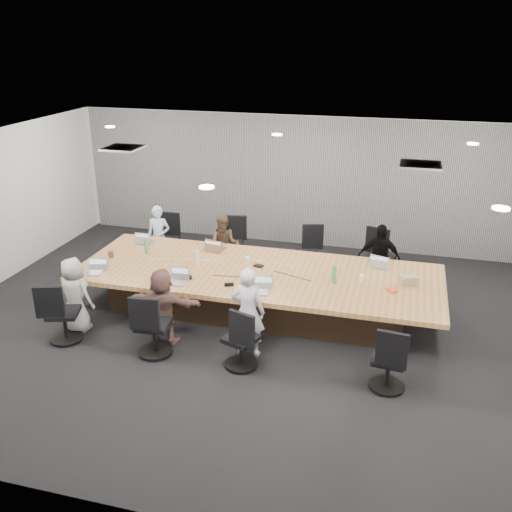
% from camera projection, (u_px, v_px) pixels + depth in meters
% --- Properties ---
extents(floor, '(10.00, 8.00, 0.00)m').
position_uv_depth(floor, '(250.00, 325.00, 9.26)').
color(floor, black).
rests_on(floor, ground).
extents(ceiling, '(10.00, 8.00, 0.00)m').
position_uv_depth(ceiling, '(249.00, 154.00, 8.22)').
color(ceiling, white).
rests_on(ceiling, wall_back).
extents(wall_back, '(10.00, 0.00, 2.80)m').
position_uv_depth(wall_back, '(299.00, 181.00, 12.32)').
color(wall_back, silver).
rests_on(wall_back, ground).
extents(wall_front, '(10.00, 0.00, 2.80)m').
position_uv_depth(wall_front, '(129.00, 395.00, 5.16)').
color(wall_front, silver).
rests_on(wall_front, ground).
extents(curtain, '(9.80, 0.04, 2.80)m').
position_uv_depth(curtain, '(299.00, 182.00, 12.25)').
color(curtain, gray).
rests_on(curtain, ground).
extents(conference_table, '(6.00, 2.20, 0.74)m').
position_uv_depth(conference_table, '(258.00, 290.00, 9.56)').
color(conference_table, '#2F2115').
rests_on(conference_table, ground).
extents(chair_0, '(0.53, 0.53, 0.75)m').
position_uv_depth(chair_0, '(167.00, 244.00, 11.67)').
color(chair_0, black).
rests_on(chair_0, ground).
extents(chair_1, '(0.67, 0.67, 0.85)m').
position_uv_depth(chair_1, '(230.00, 248.00, 11.32)').
color(chair_1, black).
rests_on(chair_1, ground).
extents(chair_2, '(0.63, 0.63, 0.76)m').
position_uv_depth(chair_2, '(307.00, 257.00, 10.96)').
color(chair_2, black).
rests_on(chair_2, ground).
extents(chair_3, '(0.72, 0.72, 0.84)m').
position_uv_depth(chair_3, '(379.00, 263.00, 10.62)').
color(chair_3, black).
rests_on(chair_3, ground).
extents(chair_4, '(0.66, 0.66, 0.78)m').
position_uv_depth(chair_4, '(64.00, 317.00, 8.67)').
color(chair_4, black).
rests_on(chair_4, ground).
extents(chair_5, '(0.59, 0.59, 0.81)m').
position_uv_depth(chair_5, '(154.00, 329.00, 8.31)').
color(chair_5, black).
rests_on(chair_5, ground).
extents(chair_6, '(0.64, 0.64, 0.74)m').
position_uv_depth(chair_6, '(241.00, 343.00, 8.00)').
color(chair_6, black).
rests_on(chair_6, ground).
extents(chair_7, '(0.55, 0.55, 0.75)m').
position_uv_depth(chair_7, '(389.00, 364.00, 7.51)').
color(chair_7, black).
rests_on(chair_7, ground).
extents(person_0, '(0.50, 0.36, 1.27)m').
position_uv_depth(person_0, '(159.00, 237.00, 11.26)').
color(person_0, silver).
rests_on(person_0, ground).
extents(laptop_0, '(0.31, 0.21, 0.02)m').
position_uv_depth(laptop_0, '(146.00, 241.00, 10.72)').
color(laptop_0, '#B2B2B7').
rests_on(laptop_0, conference_table).
extents(person_1, '(0.66, 0.55, 1.20)m').
position_uv_depth(person_1, '(224.00, 245.00, 10.94)').
color(person_1, brown).
rests_on(person_1, ground).
extents(laptop_1, '(0.40, 0.31, 0.02)m').
position_uv_depth(laptop_1, '(215.00, 248.00, 10.39)').
color(laptop_1, '#8C6647').
rests_on(laptop_1, conference_table).
extents(person_3, '(0.76, 0.32, 1.28)m').
position_uv_depth(person_3, '(379.00, 258.00, 10.22)').
color(person_3, black).
rests_on(person_3, ground).
extents(laptop_3, '(0.37, 0.29, 0.02)m').
position_uv_depth(laptop_3, '(377.00, 264.00, 9.69)').
color(laptop_3, '#B2B2B7').
rests_on(laptop_3, conference_table).
extents(person_4, '(0.64, 0.47, 1.22)m').
position_uv_depth(person_4, '(75.00, 295.00, 8.90)').
color(person_4, '#A7ADA7').
rests_on(person_4, ground).
extents(laptop_4, '(0.35, 0.28, 0.02)m').
position_uv_depth(laptop_4, '(92.00, 273.00, 9.34)').
color(laptop_4, '#B2B2B7').
rests_on(laptop_4, conference_table).
extents(person_5, '(1.13, 0.40, 1.21)m').
position_uv_depth(person_5, '(163.00, 306.00, 8.54)').
color(person_5, brown).
rests_on(person_5, ground).
extents(laptop_5, '(0.31, 0.22, 0.02)m').
position_uv_depth(laptop_5, '(176.00, 283.00, 8.98)').
color(laptop_5, '#B2B2B7').
rests_on(laptop_5, conference_table).
extents(person_6, '(0.51, 0.33, 1.38)m').
position_uv_depth(person_6, '(248.00, 312.00, 8.19)').
color(person_6, silver).
rests_on(person_6, ground).
extents(laptop_6, '(0.36, 0.28, 0.02)m').
position_uv_depth(laptop_6, '(258.00, 292.00, 8.66)').
color(laptop_6, '#B2B2B7').
rests_on(laptop_6, conference_table).
extents(bottle_green_left, '(0.09, 0.09, 0.24)m').
position_uv_depth(bottle_green_left, '(146.00, 247.00, 10.13)').
color(bottle_green_left, '#4B9255').
rests_on(bottle_green_left, conference_table).
extents(bottle_green_right, '(0.08, 0.08, 0.28)m').
position_uv_depth(bottle_green_right, '(334.00, 274.00, 8.98)').
color(bottle_green_right, '#4B9255').
rests_on(bottle_green_right, conference_table).
extents(bottle_clear, '(0.07, 0.07, 0.24)m').
position_uv_depth(bottle_clear, '(197.00, 258.00, 9.66)').
color(bottle_clear, silver).
rests_on(bottle_clear, conference_table).
extents(cup_white_far, '(0.10, 0.10, 0.11)m').
position_uv_depth(cup_white_far, '(247.00, 260.00, 9.73)').
color(cup_white_far, white).
rests_on(cup_white_far, conference_table).
extents(cup_white_near, '(0.10, 0.10, 0.10)m').
position_uv_depth(cup_white_near, '(362.00, 278.00, 9.05)').
color(cup_white_near, white).
rests_on(cup_white_near, conference_table).
extents(mug_brown, '(0.11, 0.11, 0.11)m').
position_uv_depth(mug_brown, '(111.00, 254.00, 10.00)').
color(mug_brown, brown).
rests_on(mug_brown, conference_table).
extents(mic_left, '(0.19, 0.16, 0.03)m').
position_uv_depth(mic_left, '(187.00, 278.00, 9.15)').
color(mic_left, black).
rests_on(mic_left, conference_table).
extents(mic_right, '(0.17, 0.13, 0.03)m').
position_uv_depth(mic_right, '(258.00, 266.00, 9.61)').
color(mic_right, black).
rests_on(mic_right, conference_table).
extents(stapler, '(0.15, 0.09, 0.05)m').
position_uv_depth(stapler, '(229.00, 285.00, 8.88)').
color(stapler, black).
rests_on(stapler, conference_table).
extents(canvas_bag, '(0.31, 0.25, 0.14)m').
position_uv_depth(canvas_bag, '(409.00, 280.00, 8.92)').
color(canvas_bag, tan).
rests_on(canvas_bag, conference_table).
extents(snack_packet, '(0.21, 0.20, 0.04)m').
position_uv_depth(snack_packet, '(392.00, 290.00, 8.71)').
color(snack_packet, '#F1542D').
rests_on(snack_packet, conference_table).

